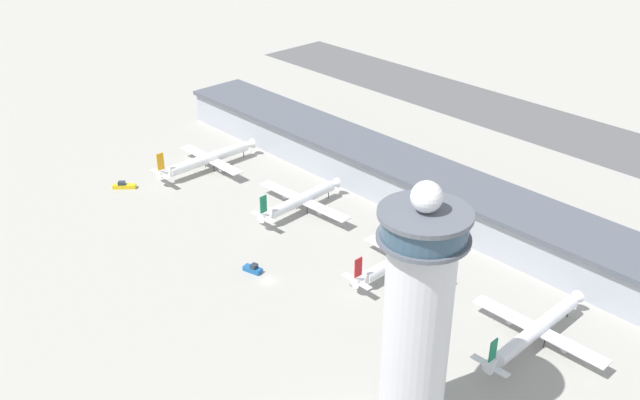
# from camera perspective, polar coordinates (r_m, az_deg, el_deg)

# --- Properties ---
(ground_plane) EXTENTS (1000.00, 1000.00, 0.00)m
(ground_plane) POSITION_cam_1_polar(r_m,az_deg,el_deg) (211.50, -4.22, -6.47)
(ground_plane) COLOR #9E9B93
(terminal_building) EXTENTS (244.69, 25.00, 14.17)m
(terminal_building) POSITION_cam_1_polar(r_m,az_deg,el_deg) (251.05, 8.20, 1.07)
(terminal_building) COLOR #A3A8B2
(terminal_building) RESTS_ON ground
(runway_strip) EXTENTS (367.04, 44.00, 0.01)m
(runway_strip) POSITION_cam_1_polar(r_m,az_deg,el_deg) (331.06, 19.18, 5.14)
(runway_strip) COLOR #515154
(runway_strip) RESTS_ON ground
(control_tower) EXTENTS (18.52, 18.52, 60.29)m
(control_tower) POSITION_cam_1_polar(r_m,az_deg,el_deg) (149.57, 7.78, -9.37)
(control_tower) COLOR silver
(control_tower) RESTS_ON ground
(airplane_gate_alpha) EXTENTS (35.26, 44.14, 13.23)m
(airplane_gate_alpha) POSITION_cam_1_polar(r_m,az_deg,el_deg) (279.31, -8.91, 3.28)
(airplane_gate_alpha) COLOR white
(airplane_gate_alpha) RESTS_ON ground
(airplane_gate_bravo) EXTENTS (40.73, 37.39, 12.51)m
(airplane_gate_bravo) POSITION_cam_1_polar(r_m,az_deg,el_deg) (245.48, -1.49, 0.01)
(airplane_gate_bravo) COLOR silver
(airplane_gate_bravo) RESTS_ON ground
(airplane_gate_charlie) EXTENTS (31.54, 42.23, 11.81)m
(airplane_gate_charlie) POSITION_cam_1_polar(r_m,az_deg,el_deg) (216.26, 6.79, -4.53)
(airplane_gate_charlie) COLOR silver
(airplane_gate_charlie) RESTS_ON ground
(airplane_gate_delta) EXTENTS (37.87, 42.70, 12.23)m
(airplane_gate_delta) POSITION_cam_1_polar(r_m,az_deg,el_deg) (193.30, 16.94, -9.91)
(airplane_gate_delta) COLOR silver
(airplane_gate_delta) RESTS_ON ground
(service_truck_catering) EXTENTS (6.17, 3.83, 2.76)m
(service_truck_catering) POSITION_cam_1_polar(r_m,az_deg,el_deg) (215.42, -5.40, -5.52)
(service_truck_catering) COLOR black
(service_truck_catering) RESTS_ON ground
(service_truck_fuel) EXTENTS (7.18, 7.81, 2.70)m
(service_truck_fuel) POSITION_cam_1_polar(r_m,az_deg,el_deg) (272.72, -15.41, 1.09)
(service_truck_fuel) COLOR black
(service_truck_fuel) RESTS_ON ground
(service_truck_baggage) EXTENTS (6.78, 2.71, 2.49)m
(service_truck_baggage) POSITION_cam_1_polar(r_m,az_deg,el_deg) (175.65, 7.90, -14.69)
(service_truck_baggage) COLOR black
(service_truck_baggage) RESTS_ON ground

